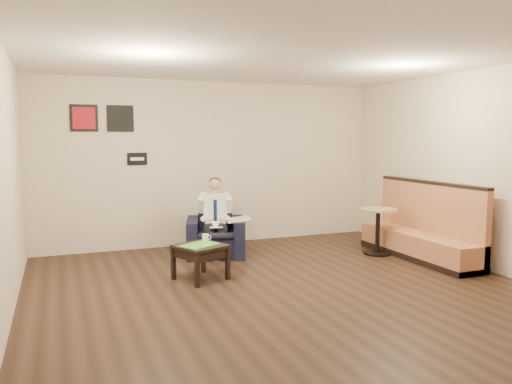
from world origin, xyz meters
name	(u,v)px	position (x,y,z in m)	size (l,w,h in m)	color
ground	(287,291)	(0.00, 0.00, 0.00)	(6.00, 6.00, 0.00)	black
wall_back	(213,163)	(0.00, 3.00, 1.40)	(6.00, 0.02, 2.80)	beige
wall_front	(494,209)	(0.00, -3.00, 1.40)	(6.00, 0.02, 2.80)	beige
wall_left	(3,184)	(-3.00, 0.00, 1.40)	(0.02, 6.00, 2.80)	beige
wall_right	(482,170)	(3.00, 0.00, 1.40)	(0.02, 6.00, 2.80)	beige
ceiling	(288,54)	(0.00, 0.00, 2.80)	(6.00, 6.00, 0.02)	white
seating_sign	(137,159)	(-1.30, 2.98, 1.50)	(0.32, 0.02, 0.20)	black
art_print_left	(84,118)	(-2.10, 2.98, 2.15)	(0.42, 0.03, 0.42)	#A3141F
art_print_right	(120,118)	(-1.55, 2.98, 2.15)	(0.42, 0.03, 0.42)	black
armchair	(215,228)	(-0.25, 2.11, 0.43)	(0.88, 0.88, 0.85)	black
seated_man	(215,220)	(-0.28, 2.00, 0.58)	(0.56, 0.83, 1.17)	silver
lap_papers	(216,225)	(-0.30, 1.91, 0.52)	(0.19, 0.28, 0.01)	white
newspaper	(238,219)	(0.07, 1.92, 0.58)	(0.37, 0.46, 0.01)	silver
side_table	(200,262)	(-0.83, 0.87, 0.23)	(0.56, 0.56, 0.46)	black
green_folder	(199,245)	(-0.85, 0.84, 0.47)	(0.46, 0.33, 0.01)	green
coffee_mug	(205,238)	(-0.71, 1.05, 0.51)	(0.08, 0.08, 0.10)	white
smartphone	(196,242)	(-0.85, 1.04, 0.46)	(0.14, 0.07, 0.01)	black
banquette	(419,221)	(2.59, 0.77, 0.58)	(0.54, 2.27, 1.16)	#AB6742
cafe_table	(378,231)	(2.17, 1.22, 0.37)	(0.59, 0.59, 0.73)	#9D8255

